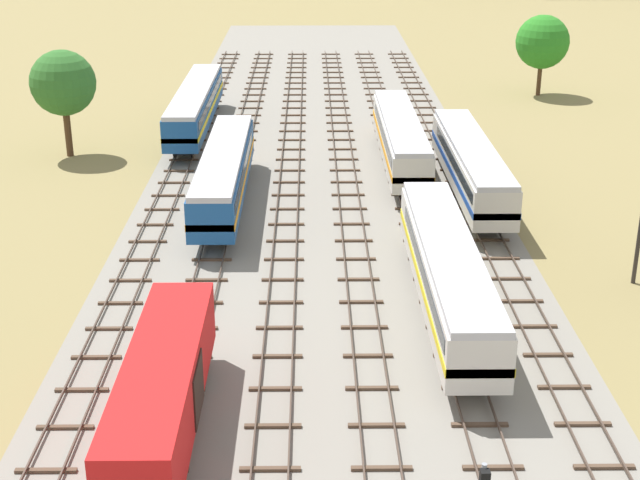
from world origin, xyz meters
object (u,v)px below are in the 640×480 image
at_px(diesel_railcar_left_mid, 224,171).
at_px(passenger_coach_far_left_farther, 195,104).
at_px(diesel_railcar_right_midfar, 471,163).
at_px(diesel_railcar_centre_right_near, 447,269).
at_px(freight_boxcar_left_nearest, 163,387).
at_px(diesel_railcar_centre_right_far, 400,136).

xyz_separation_m(diesel_railcar_left_mid, passenger_coach_far_left_farther, (-4.35, 20.33, 0.02)).
distance_m(diesel_railcar_left_mid, passenger_coach_far_left_farther, 20.79).
xyz_separation_m(diesel_railcar_left_mid, diesel_railcar_right_midfar, (17.39, 1.77, 0.00)).
xyz_separation_m(diesel_railcar_right_midfar, passenger_coach_far_left_farther, (-21.73, 18.56, 0.02)).
bearing_deg(diesel_railcar_centre_right_near, diesel_railcar_right_midfar, 77.07).
distance_m(diesel_railcar_centre_right_near, passenger_coach_far_left_farther, 41.33).
distance_m(freight_boxcar_left_nearest, passenger_coach_far_left_farther, 49.06).
height_order(freight_boxcar_left_nearest, diesel_railcar_right_midfar, diesel_railcar_right_midfar).
relative_size(diesel_railcar_centre_right_near, passenger_coach_far_left_farther, 0.93).
height_order(diesel_railcar_centre_right_far, passenger_coach_far_left_farther, same).
xyz_separation_m(freight_boxcar_left_nearest, diesel_railcar_centre_right_far, (13.03, 37.57, 0.15)).
bearing_deg(diesel_railcar_left_mid, diesel_railcar_centre_right_near, -52.77).
distance_m(diesel_railcar_right_midfar, passenger_coach_far_left_farther, 28.58).
bearing_deg(diesel_railcar_centre_right_near, diesel_railcar_left_mid, 127.23).
bearing_deg(diesel_railcar_right_midfar, freight_boxcar_left_nearest, -119.83).
bearing_deg(passenger_coach_far_left_farther, diesel_railcar_centre_right_near, -65.12).
xyz_separation_m(freight_boxcar_left_nearest, diesel_railcar_right_midfar, (17.38, 30.31, 0.15)).
height_order(freight_boxcar_left_nearest, diesel_railcar_left_mid, diesel_railcar_left_mid).
distance_m(freight_boxcar_left_nearest, diesel_railcar_right_midfar, 34.94).
bearing_deg(diesel_railcar_left_mid, diesel_railcar_centre_right_far, 34.72).
height_order(diesel_railcar_centre_right_near, passenger_coach_far_left_farther, same).
relative_size(freight_boxcar_left_nearest, diesel_railcar_centre_right_far, 0.68).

